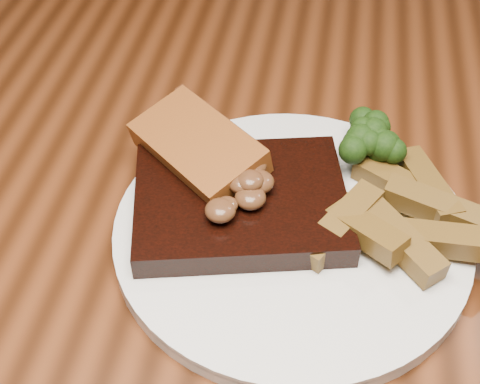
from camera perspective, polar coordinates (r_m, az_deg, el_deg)
The scene contains 9 objects.
dining_table at distance 0.68m, azimuth 0.58°, elevation -7.25°, with size 1.60×0.90×0.75m.
chair_far at distance 1.27m, azimuth -7.07°, elevation 10.95°, with size 0.55×0.55×0.89m.
plate at distance 0.58m, azimuth 4.41°, elevation -3.49°, with size 0.31×0.31×0.01m, color silver.
steak at distance 0.58m, azimuth 0.06°, elevation -1.01°, with size 0.18×0.14×0.03m, color black.
steak_bone at distance 0.54m, azimuth -1.02°, elevation -6.00°, with size 0.15×0.01×0.02m, color #B9AF8F.
mushroom_pile at distance 0.56m, azimuth 0.12°, elevation 0.39°, with size 0.07×0.07×0.03m, color #502A19, non-canonical shape.
garlic_bread at distance 0.62m, azimuth -3.50°, elevation 2.39°, with size 0.12×0.07×0.03m, color brown.
potato_wedges at distance 0.59m, azimuth 12.63°, elevation -2.04°, with size 0.12×0.12×0.02m, color brown, non-canonical shape.
broccoli_cluster at distance 0.63m, azimuth 11.08°, elevation 3.62°, with size 0.08×0.08×0.04m, color #1B340B, non-canonical shape.
Camera 1 is at (0.06, -0.41, 1.19)m, focal length 50.00 mm.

